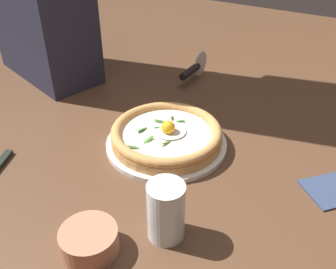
% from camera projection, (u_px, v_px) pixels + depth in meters
% --- Properties ---
extents(ground_plane, '(2.40, 2.40, 0.03)m').
position_uv_depth(ground_plane, '(168.00, 149.00, 0.90)').
color(ground_plane, brown).
rests_on(ground_plane, ground).
extents(pizza_plate, '(0.28, 0.28, 0.01)m').
position_uv_depth(pizza_plate, '(168.00, 144.00, 0.88)').
color(pizza_plate, white).
rests_on(pizza_plate, ground).
extents(pizza, '(0.25, 0.25, 0.06)m').
position_uv_depth(pizza, '(168.00, 135.00, 0.87)').
color(pizza, tan).
rests_on(pizza, pizza_plate).
extents(side_bowl, '(0.10, 0.10, 0.04)m').
position_uv_depth(side_bowl, '(89.00, 241.00, 0.63)').
color(side_bowl, '#BB7759').
rests_on(side_bowl, ground).
extents(pizza_cutter, '(0.15, 0.03, 0.08)m').
position_uv_depth(pizza_cutter, '(193.00, 69.00, 1.15)').
color(pizza_cutter, silver).
rests_on(pizza_cutter, ground).
extents(drinking_glass, '(0.07, 0.07, 0.11)m').
position_uv_depth(drinking_glass, '(166.00, 214.00, 0.64)').
color(drinking_glass, silver).
rests_on(drinking_glass, ground).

